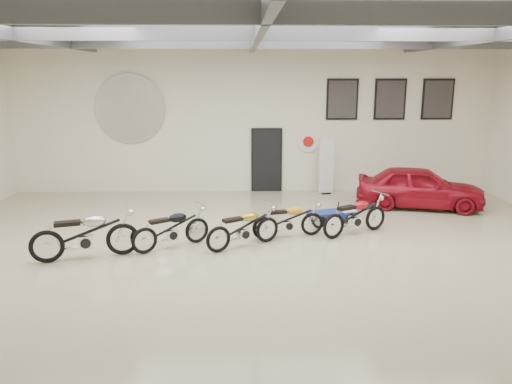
{
  "coord_description": "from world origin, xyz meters",
  "views": [
    {
      "loc": [
        -0.35,
        -10.71,
        3.95
      ],
      "look_at": [
        0.0,
        1.2,
        1.1
      ],
      "focal_mm": 35.0,
      "sensor_mm": 36.0,
      "label": 1
    }
  ],
  "objects_px": {
    "motorcycle_yellow": "(288,219)",
    "go_kart": "(336,212)",
    "motorcycle_red": "(355,215)",
    "vintage_car": "(420,187)",
    "banner_stand": "(326,167)",
    "motorcycle_black": "(171,228)",
    "motorcycle_gold": "(243,227)",
    "motorcycle_silver": "(85,233)"
  },
  "relations": [
    {
      "from": "motorcycle_yellow",
      "to": "go_kart",
      "type": "distance_m",
      "value": 1.93
    },
    {
      "from": "motorcycle_red",
      "to": "go_kart",
      "type": "distance_m",
      "value": 1.16
    },
    {
      "from": "go_kart",
      "to": "vintage_car",
      "type": "distance_m",
      "value": 3.12
    },
    {
      "from": "banner_stand",
      "to": "motorcycle_black",
      "type": "height_order",
      "value": "banner_stand"
    },
    {
      "from": "banner_stand",
      "to": "motorcycle_gold",
      "type": "bearing_deg",
      "value": -131.61
    },
    {
      "from": "motorcycle_silver",
      "to": "motorcycle_red",
      "type": "xyz_separation_m",
      "value": [
        6.23,
        1.51,
        -0.07
      ]
    },
    {
      "from": "motorcycle_black",
      "to": "motorcycle_red",
      "type": "bearing_deg",
      "value": -21.51
    },
    {
      "from": "banner_stand",
      "to": "go_kart",
      "type": "xyz_separation_m",
      "value": [
        -0.26,
        -3.23,
        -0.64
      ]
    },
    {
      "from": "motorcycle_black",
      "to": "motorcycle_yellow",
      "type": "height_order",
      "value": "motorcycle_black"
    },
    {
      "from": "motorcycle_black",
      "to": "banner_stand",
      "type": "bearing_deg",
      "value": 16.84
    },
    {
      "from": "motorcycle_black",
      "to": "motorcycle_red",
      "type": "relative_size",
      "value": 0.97
    },
    {
      "from": "motorcycle_gold",
      "to": "vintage_car",
      "type": "xyz_separation_m",
      "value": [
        5.29,
        3.38,
        0.14
      ]
    },
    {
      "from": "motorcycle_gold",
      "to": "motorcycle_red",
      "type": "relative_size",
      "value": 0.97
    },
    {
      "from": "motorcycle_gold",
      "to": "vintage_car",
      "type": "distance_m",
      "value": 6.28
    },
    {
      "from": "go_kart",
      "to": "banner_stand",
      "type": "bearing_deg",
      "value": 70.04
    },
    {
      "from": "motorcycle_yellow",
      "to": "go_kart",
      "type": "relative_size",
      "value": 1.14
    },
    {
      "from": "banner_stand",
      "to": "motorcycle_yellow",
      "type": "height_order",
      "value": "banner_stand"
    },
    {
      "from": "motorcycle_gold",
      "to": "motorcycle_yellow",
      "type": "relative_size",
      "value": 1.06
    },
    {
      "from": "motorcycle_silver",
      "to": "banner_stand",
      "type": "bearing_deg",
      "value": 26.62
    },
    {
      "from": "motorcycle_silver",
      "to": "motorcycle_yellow",
      "type": "height_order",
      "value": "motorcycle_silver"
    },
    {
      "from": "motorcycle_silver",
      "to": "motorcycle_gold",
      "type": "distance_m",
      "value": 3.49
    },
    {
      "from": "banner_stand",
      "to": "motorcycle_yellow",
      "type": "relative_size",
      "value": 1.04
    },
    {
      "from": "motorcycle_gold",
      "to": "go_kart",
      "type": "height_order",
      "value": "motorcycle_gold"
    },
    {
      "from": "motorcycle_gold",
      "to": "go_kart",
      "type": "xyz_separation_m",
      "value": [
        2.53,
        1.97,
        -0.21
      ]
    },
    {
      "from": "banner_stand",
      "to": "motorcycle_silver",
      "type": "xyz_separation_m",
      "value": [
        -6.22,
        -5.85,
        -0.35
      ]
    },
    {
      "from": "vintage_car",
      "to": "banner_stand",
      "type": "bearing_deg",
      "value": 67.82
    },
    {
      "from": "motorcycle_black",
      "to": "motorcycle_yellow",
      "type": "xyz_separation_m",
      "value": [
        2.76,
        0.7,
        -0.03
      ]
    },
    {
      "from": "motorcycle_yellow",
      "to": "vintage_car",
      "type": "distance_m",
      "value": 4.99
    },
    {
      "from": "motorcycle_yellow",
      "to": "go_kart",
      "type": "bearing_deg",
      "value": 28.74
    },
    {
      "from": "go_kart",
      "to": "motorcycle_red",
      "type": "bearing_deg",
      "value": -91.85
    },
    {
      "from": "motorcycle_silver",
      "to": "vintage_car",
      "type": "relative_size",
      "value": 0.61
    },
    {
      "from": "motorcycle_yellow",
      "to": "motorcycle_black",
      "type": "bearing_deg",
      "value": -179.24
    },
    {
      "from": "banner_stand",
      "to": "motorcycle_black",
      "type": "bearing_deg",
      "value": -143.85
    },
    {
      "from": "motorcycle_black",
      "to": "motorcycle_red",
      "type": "distance_m",
      "value": 4.54
    },
    {
      "from": "motorcycle_red",
      "to": "go_kart",
      "type": "relative_size",
      "value": 1.24
    },
    {
      "from": "motorcycle_silver",
      "to": "vintage_car",
      "type": "bearing_deg",
      "value": 8.13
    },
    {
      "from": "motorcycle_gold",
      "to": "motorcycle_yellow",
      "type": "bearing_deg",
      "value": 0.7
    },
    {
      "from": "motorcycle_yellow",
      "to": "motorcycle_silver",
      "type": "bearing_deg",
      "value": -177.16
    },
    {
      "from": "motorcycle_silver",
      "to": "motorcycle_yellow",
      "type": "xyz_separation_m",
      "value": [
        4.53,
        1.32,
        -0.12
      ]
    },
    {
      "from": "banner_stand",
      "to": "motorcycle_gold",
      "type": "relative_size",
      "value": 0.98
    },
    {
      "from": "motorcycle_black",
      "to": "go_kart",
      "type": "xyz_separation_m",
      "value": [
        4.19,
        1.99,
        -0.21
      ]
    },
    {
      "from": "motorcycle_black",
      "to": "vintage_car",
      "type": "relative_size",
      "value": 0.51
    }
  ]
}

